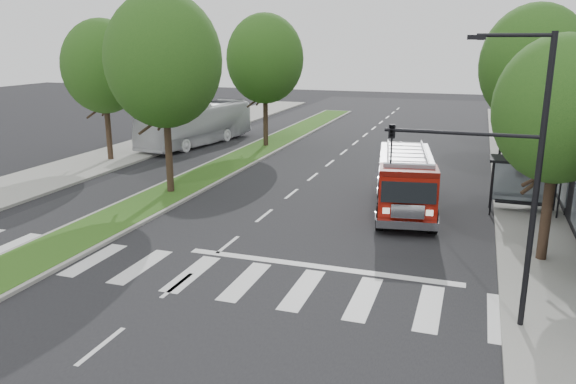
% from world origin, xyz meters
% --- Properties ---
extents(ground, '(140.00, 140.00, 0.00)m').
position_xyz_m(ground, '(0.00, 0.00, 0.00)').
color(ground, black).
rests_on(ground, ground).
extents(sidewalk_right, '(5.00, 80.00, 0.15)m').
position_xyz_m(sidewalk_right, '(12.50, 10.00, 0.07)').
color(sidewalk_right, gray).
rests_on(sidewalk_right, ground).
extents(sidewalk_left, '(5.00, 80.00, 0.15)m').
position_xyz_m(sidewalk_left, '(-14.50, 10.00, 0.07)').
color(sidewalk_left, gray).
rests_on(sidewalk_left, ground).
extents(median, '(3.00, 50.00, 0.15)m').
position_xyz_m(median, '(-6.00, 18.00, 0.08)').
color(median, gray).
rests_on(median, ground).
extents(bus_shelter, '(3.20, 1.60, 2.61)m').
position_xyz_m(bus_shelter, '(11.20, 8.15, 2.04)').
color(bus_shelter, black).
rests_on(bus_shelter, ground).
extents(tree_right_near, '(4.40, 4.40, 8.05)m').
position_xyz_m(tree_right_near, '(11.50, 2.00, 5.51)').
color(tree_right_near, black).
rests_on(tree_right_near, ground).
extents(tree_right_mid, '(5.60, 5.60, 9.72)m').
position_xyz_m(tree_right_mid, '(11.50, 14.00, 6.49)').
color(tree_right_mid, black).
rests_on(tree_right_mid, ground).
extents(tree_right_far, '(5.00, 5.00, 8.73)m').
position_xyz_m(tree_right_far, '(11.50, 24.00, 5.84)').
color(tree_right_far, black).
rests_on(tree_right_far, ground).
extents(tree_median_near, '(5.80, 5.80, 10.16)m').
position_xyz_m(tree_median_near, '(-6.00, 6.00, 6.81)').
color(tree_median_near, black).
rests_on(tree_median_near, ground).
extents(tree_median_far, '(5.60, 5.60, 9.72)m').
position_xyz_m(tree_median_far, '(-6.00, 20.00, 6.49)').
color(tree_median_far, black).
rests_on(tree_median_far, ground).
extents(tree_left_mid, '(5.20, 5.20, 9.16)m').
position_xyz_m(tree_left_mid, '(-14.00, 12.00, 6.16)').
color(tree_left_mid, black).
rests_on(tree_left_mid, ground).
extents(streetlight_right_near, '(4.08, 0.22, 8.00)m').
position_xyz_m(streetlight_right_near, '(9.61, -3.50, 4.67)').
color(streetlight_right_near, black).
rests_on(streetlight_right_near, ground).
extents(streetlight_right_far, '(2.11, 0.20, 8.00)m').
position_xyz_m(streetlight_right_far, '(10.35, 20.00, 4.48)').
color(streetlight_right_far, black).
rests_on(streetlight_right_far, ground).
extents(fire_engine, '(3.67, 8.50, 2.85)m').
position_xyz_m(fire_engine, '(5.95, 7.00, 1.37)').
color(fire_engine, '#590A04').
rests_on(fire_engine, ground).
extents(city_bus, '(4.53, 11.64, 3.16)m').
position_xyz_m(city_bus, '(-11.41, 19.43, 1.58)').
color(city_bus, silver).
rests_on(city_bus, ground).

